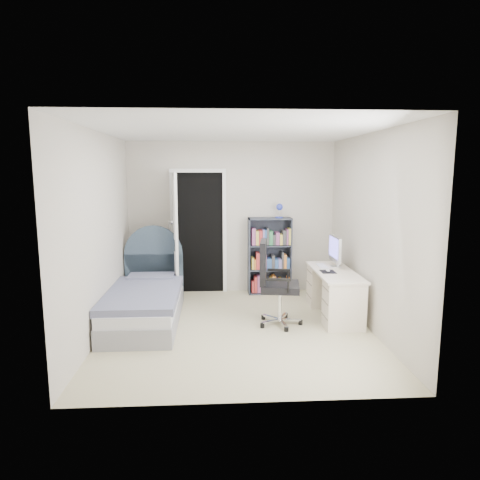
{
  "coord_description": "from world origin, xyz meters",
  "views": [
    {
      "loc": [
        -0.28,
        -5.28,
        2.01
      ],
      "look_at": [
        0.05,
        0.28,
        1.12
      ],
      "focal_mm": 32.0,
      "sensor_mm": 36.0,
      "label": 1
    }
  ],
  "objects": [
    {
      "name": "office_chair",
      "position": [
        0.48,
        0.16,
        0.62
      ],
      "size": [
        0.6,
        0.62,
        1.12
      ],
      "color": "silver",
      "rests_on": "ground"
    },
    {
      "name": "nightstand",
      "position": [
        -1.11,
        1.49,
        0.42
      ],
      "size": [
        0.44,
        0.44,
        0.64
      ],
      "color": "tan",
      "rests_on": "ground"
    },
    {
      "name": "door",
      "position": [
        -0.78,
        1.51,
        1.03
      ],
      "size": [
        0.92,
        0.83,
        2.06
      ],
      "color": "black",
      "rests_on": "ground"
    },
    {
      "name": "desk",
      "position": [
        1.38,
        0.43,
        0.36
      ],
      "size": [
        0.53,
        1.33,
        1.09
      ],
      "color": "#EFE0C8",
      "rests_on": "ground"
    },
    {
      "name": "bed",
      "position": [
        -1.23,
        0.4,
        0.27
      ],
      "size": [
        0.94,
        1.95,
        1.2
      ],
      "color": "gray",
      "rests_on": "ground"
    },
    {
      "name": "room_shell",
      "position": [
        0.0,
        0.0,
        1.25
      ],
      "size": [
        3.5,
        3.7,
        2.6
      ],
      "color": "tan",
      "rests_on": "ground"
    },
    {
      "name": "bookcase",
      "position": [
        0.63,
        1.65,
        0.58
      ],
      "size": [
        0.71,
        0.3,
        1.5
      ],
      "color": "#343947",
      "rests_on": "ground"
    },
    {
      "name": "floor_lamp",
      "position": [
        -0.98,
        1.38,
        0.52
      ],
      "size": [
        0.18,
        0.18,
        1.27
      ],
      "color": "silver",
      "rests_on": "ground"
    }
  ]
}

